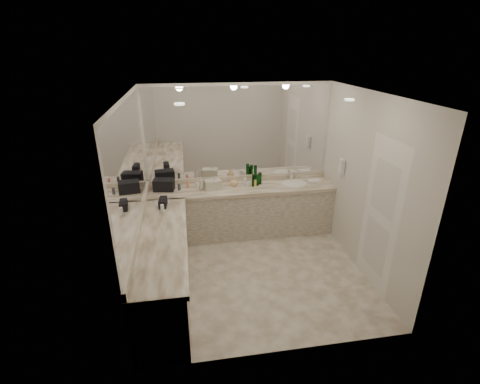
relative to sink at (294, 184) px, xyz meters
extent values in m
plane|color=beige|center=(-0.95, -1.20, -0.90)|extent=(3.20, 3.20, 0.00)
plane|color=white|center=(-0.95, -1.20, 1.71)|extent=(3.20, 3.20, 0.00)
cube|color=beige|center=(-0.95, 0.30, 0.41)|extent=(3.20, 0.02, 2.60)
cube|color=beige|center=(-2.55, -1.20, 0.41)|extent=(0.02, 3.00, 2.60)
cube|color=beige|center=(0.65, -1.20, 0.41)|extent=(0.02, 3.00, 2.60)
cube|color=beige|center=(-0.95, 0.00, -0.48)|extent=(3.20, 0.60, 0.84)
cube|color=silver|center=(-0.95, -0.01, -0.03)|extent=(3.20, 0.64, 0.06)
cube|color=beige|center=(-2.25, -1.50, -0.48)|extent=(0.60, 2.40, 0.84)
cube|color=silver|center=(-2.24, -1.50, -0.03)|extent=(0.64, 2.42, 0.06)
cube|color=silver|center=(-0.95, 0.28, 0.05)|extent=(3.20, 0.04, 0.10)
cube|color=silver|center=(-2.53, -1.20, 0.05)|extent=(0.04, 3.00, 0.10)
cube|color=white|center=(-0.95, 0.29, 0.88)|extent=(3.12, 0.01, 1.55)
cube|color=white|center=(-2.54, -1.20, 0.88)|extent=(0.01, 2.92, 1.55)
cylinder|color=white|center=(0.00, 0.00, 0.00)|extent=(0.44, 0.44, 0.03)
cube|color=silver|center=(0.00, 0.21, 0.07)|extent=(0.24, 0.16, 0.14)
cube|color=white|center=(0.61, -0.50, 0.46)|extent=(0.06, 0.10, 0.24)
cube|color=white|center=(0.64, -1.70, 0.16)|extent=(0.02, 0.82, 2.10)
cube|color=black|center=(-2.26, 0.07, 0.10)|extent=(0.36, 0.26, 0.19)
cube|color=black|center=(-2.25, -0.57, 0.07)|extent=(0.13, 0.25, 0.13)
cube|color=beige|center=(-1.44, -0.01, 0.08)|extent=(0.30, 0.21, 0.16)
cube|color=white|center=(0.38, 0.01, 0.02)|extent=(0.23, 0.16, 0.04)
cylinder|color=white|center=(-2.25, -0.80, 0.06)|extent=(0.05, 0.05, 0.12)
imported|color=beige|center=(-1.63, 0.02, 0.11)|extent=(0.11, 0.11, 0.22)
imported|color=#B5B2CC|center=(-1.41, 0.01, 0.10)|extent=(0.11, 0.11, 0.20)
imported|color=#ECBD83|center=(-1.07, 0.07, 0.09)|extent=(0.15, 0.15, 0.17)
cylinder|color=#0F541B|center=(-0.74, 0.00, 0.11)|extent=(0.06, 0.06, 0.21)
cylinder|color=#0F541B|center=(-0.71, 0.09, 0.10)|extent=(0.07, 0.07, 0.18)
cylinder|color=#0F541B|center=(-0.61, 0.09, 0.11)|extent=(0.06, 0.06, 0.21)
cylinder|color=#0F541B|center=(-0.67, 0.03, 0.10)|extent=(0.07, 0.07, 0.20)
cylinder|color=white|center=(-0.87, 0.08, 0.07)|extent=(0.05, 0.05, 0.13)
cylinder|color=#3F3F4C|center=(-2.01, 0.03, 0.06)|extent=(0.05, 0.05, 0.11)
cylinder|color=white|center=(-1.71, -0.01, 0.07)|extent=(0.06, 0.06, 0.13)
cylinder|color=#F2D84C|center=(-0.71, -0.01, 0.06)|extent=(0.05, 0.05, 0.12)
cylinder|color=#E57F66|center=(-1.86, 0.10, 0.06)|extent=(0.04, 0.04, 0.12)
cylinder|color=white|center=(-0.83, 0.02, 0.04)|extent=(0.06, 0.06, 0.07)
cylinder|color=#F2D84C|center=(-1.34, 0.00, 0.06)|extent=(0.05, 0.05, 0.12)
camera|label=1|loc=(-1.88, -5.47, 2.26)|focal=26.00mm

